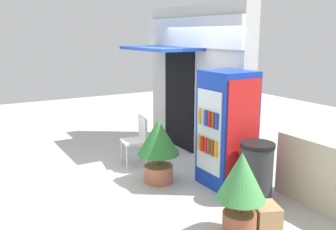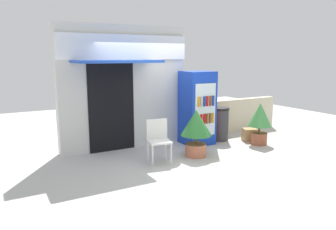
% 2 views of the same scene
% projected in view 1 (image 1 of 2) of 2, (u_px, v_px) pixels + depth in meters
% --- Properties ---
extents(ground, '(16.00, 16.00, 0.00)m').
position_uv_depth(ground, '(146.00, 170.00, 6.62)').
color(ground, beige).
extents(storefront_building, '(3.12, 1.24, 2.90)m').
position_uv_depth(storefront_building, '(194.00, 78.00, 7.43)').
color(storefront_building, silver).
rests_on(storefront_building, ground).
extents(drink_cooler, '(0.75, 0.74, 1.83)m').
position_uv_depth(drink_cooler, '(227.00, 129.00, 5.80)').
color(drink_cooler, '#1438B2').
rests_on(drink_cooler, ground).
extents(plastic_chair, '(0.51, 0.47, 0.90)m').
position_uv_depth(plastic_chair, '(138.00, 137.00, 6.78)').
color(plastic_chair, silver).
rests_on(plastic_chair, ground).
extents(potted_plant_near_shop, '(0.68, 0.68, 1.04)m').
position_uv_depth(potted_plant_near_shop, '(158.00, 144.00, 5.96)').
color(potted_plant_near_shop, '#BC6B4C').
rests_on(potted_plant_near_shop, ground).
extents(potted_plant_curbside, '(0.59, 0.59, 1.05)m').
position_uv_depth(potted_plant_curbside, '(241.00, 186.00, 4.34)').
color(potted_plant_curbside, '#995138').
rests_on(potted_plant_curbside, ground).
extents(trash_bin, '(0.49, 0.49, 0.87)m').
position_uv_depth(trash_bin, '(256.00, 172.00, 5.31)').
color(trash_bin, '#38383D').
rests_on(trash_bin, ground).
extents(cardboard_box, '(0.44, 0.41, 0.32)m').
position_uv_depth(cardboard_box, '(266.00, 217.00, 4.59)').
color(cardboard_box, tan).
rests_on(cardboard_box, ground).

